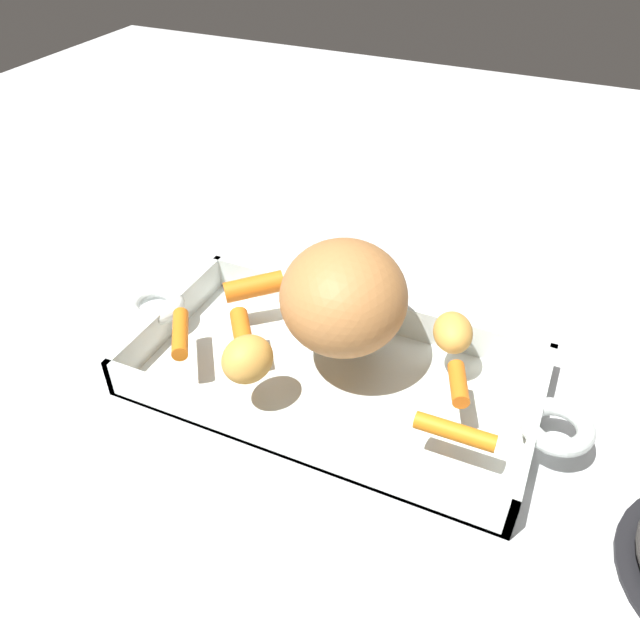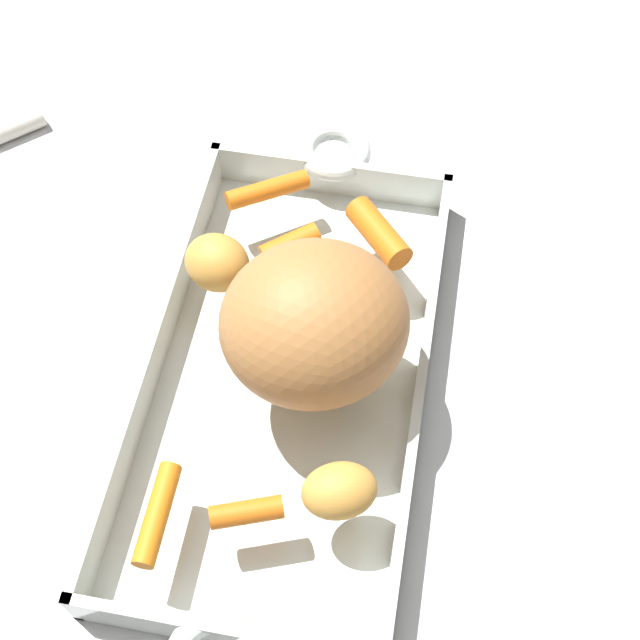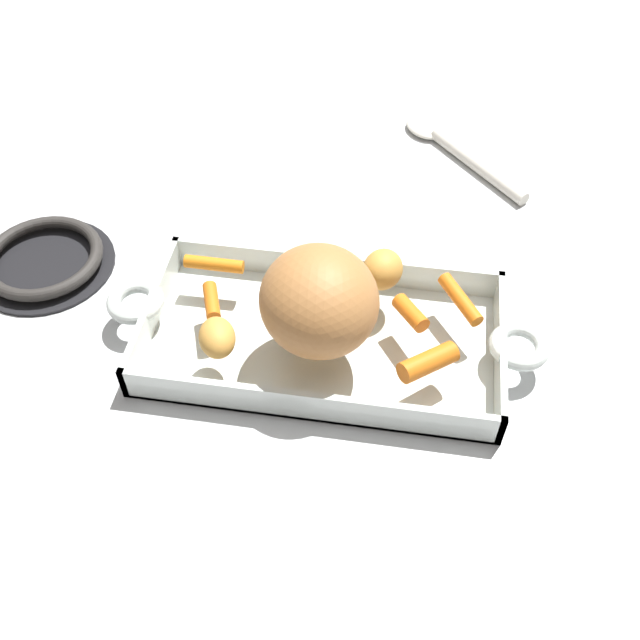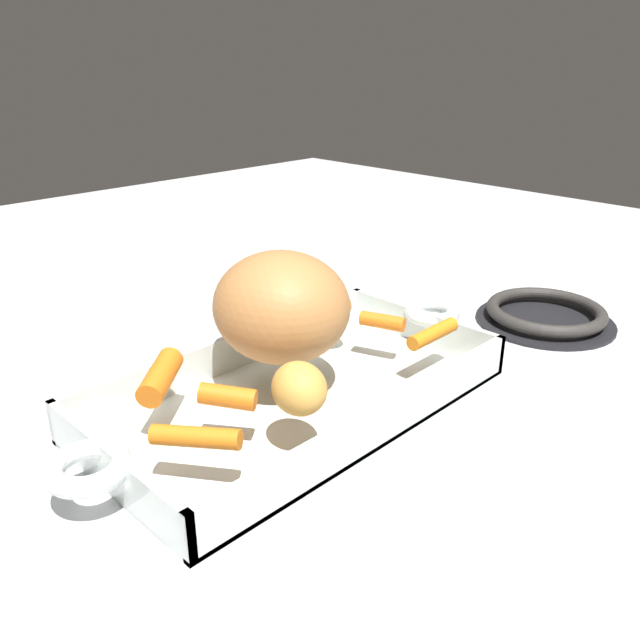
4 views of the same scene
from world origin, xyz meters
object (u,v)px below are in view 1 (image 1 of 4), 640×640
at_px(baby_carrot_southeast, 455,432).
at_px(potato_whole, 453,332).
at_px(potato_halved, 248,359).
at_px(baby_carrot_northeast, 241,329).
at_px(baby_carrot_northwest, 254,287).
at_px(baby_carrot_southwest, 180,333).
at_px(baby_carrot_center_left, 460,380).
at_px(roasting_dish, 333,376).
at_px(pork_roast, 347,298).

bearing_deg(baby_carrot_southeast, potato_whole, 106.26).
bearing_deg(potato_halved, baby_carrot_northeast, 126.17).
relative_size(baby_carrot_northwest, baby_carrot_southwest, 0.92).
relative_size(baby_carrot_southeast, baby_carrot_center_left, 1.43).
height_order(baby_carrot_northeast, baby_carrot_southeast, baby_carrot_northeast).
xyz_separation_m(roasting_dish, potato_whole, (0.10, 0.05, 0.05)).
bearing_deg(baby_carrot_southeast, baby_carrot_northwest, 156.54).
xyz_separation_m(baby_carrot_northeast, potato_halved, (0.03, -0.05, 0.01)).
height_order(baby_carrot_northwest, baby_carrot_center_left, baby_carrot_northwest).
bearing_deg(potato_halved, baby_carrot_center_left, 20.65).
relative_size(roasting_dish, potato_whole, 9.74).
bearing_deg(baby_carrot_northeast, baby_carrot_southwest, -150.67).
relative_size(pork_roast, potato_whole, 2.59).
height_order(pork_roast, baby_carrot_center_left, pork_roast).
relative_size(roasting_dish, baby_carrot_center_left, 10.20).
distance_m(roasting_dish, potato_whole, 0.12).
bearing_deg(potato_halved, baby_carrot_southeast, 1.84).
height_order(baby_carrot_southwest, potato_halved, potato_halved).
height_order(pork_roast, potato_whole, pork_roast).
distance_m(baby_carrot_southeast, potato_whole, 0.11).
height_order(baby_carrot_northeast, potato_halved, potato_halved).
relative_size(baby_carrot_southwest, potato_halved, 1.38).
bearing_deg(baby_carrot_northeast, baby_carrot_southeast, -10.55).
bearing_deg(potato_halved, pork_roast, 54.10).
bearing_deg(baby_carrot_southeast, baby_carrot_southwest, 177.37).
bearing_deg(potato_halved, baby_carrot_northwest, 116.74).
xyz_separation_m(pork_roast, baby_carrot_southeast, (0.12, -0.08, -0.04)).
bearing_deg(baby_carrot_northwest, baby_carrot_northeast, -71.40).
bearing_deg(baby_carrot_southwest, pork_roast, 23.83).
relative_size(baby_carrot_southwest, baby_carrot_center_left, 1.45).
distance_m(baby_carrot_southwest, baby_carrot_center_left, 0.26).
bearing_deg(baby_carrot_northeast, pork_roast, 20.64).
height_order(pork_roast, potato_halved, pork_roast).
bearing_deg(potato_whole, roasting_dish, -150.43).
distance_m(roasting_dish, baby_carrot_southwest, 0.15).
bearing_deg(baby_carrot_center_left, roasting_dish, -177.59).
height_order(pork_roast, baby_carrot_northeast, pork_roast).
bearing_deg(roasting_dish, baby_carrot_northwest, 155.96).
bearing_deg(pork_roast, potato_whole, 19.75).
xyz_separation_m(roasting_dish, baby_carrot_northwest, (-0.11, 0.05, 0.04)).
height_order(potato_whole, potato_halved, potato_halved).
bearing_deg(pork_roast, baby_carrot_southeast, -31.18).
height_order(roasting_dish, pork_roast, pork_roast).
relative_size(roasting_dish, baby_carrot_southwest, 7.05).
distance_m(baby_carrot_southeast, baby_carrot_northwest, 0.26).
relative_size(baby_carrot_northwest, potato_whole, 1.27).
height_order(baby_carrot_northeast, potato_whole, potato_whole).
height_order(baby_carrot_northeast, baby_carrot_northwest, baby_carrot_northwest).
height_order(roasting_dish, potato_halved, potato_halved).
xyz_separation_m(pork_roast, potato_whole, (0.09, 0.03, -0.03)).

